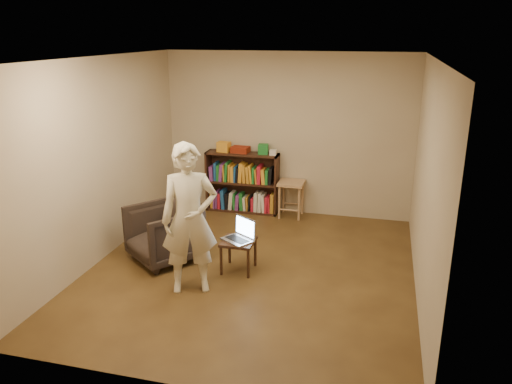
% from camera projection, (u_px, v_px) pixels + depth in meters
% --- Properties ---
extents(floor, '(4.50, 4.50, 0.00)m').
position_uv_depth(floor, '(251.00, 270.00, 6.33)').
color(floor, '#422C15').
rests_on(floor, ground).
extents(ceiling, '(4.50, 4.50, 0.00)m').
position_uv_depth(ceiling, '(250.00, 58.00, 5.53)').
color(ceiling, white).
rests_on(ceiling, wall_back).
extents(wall_back, '(4.00, 0.00, 4.00)m').
position_uv_depth(wall_back, '(287.00, 135.00, 8.00)').
color(wall_back, '#C6B495').
rests_on(wall_back, floor).
extents(wall_left, '(0.00, 4.50, 4.50)m').
position_uv_depth(wall_left, '(101.00, 161.00, 6.40)').
color(wall_left, '#C6B495').
rests_on(wall_left, floor).
extents(wall_right, '(0.00, 4.50, 4.50)m').
position_uv_depth(wall_right, '(427.00, 184.00, 5.45)').
color(wall_right, '#C6B495').
rests_on(wall_right, floor).
extents(bookshelf, '(1.20, 0.30, 1.00)m').
position_uv_depth(bookshelf, '(243.00, 186.00, 8.29)').
color(bookshelf, black).
rests_on(bookshelf, floor).
extents(box_yellow, '(0.22, 0.18, 0.16)m').
position_uv_depth(box_yellow, '(224.00, 147.00, 8.16)').
color(box_yellow, gold).
rests_on(box_yellow, bookshelf).
extents(red_cloth, '(0.30, 0.23, 0.09)m').
position_uv_depth(red_cloth, '(240.00, 150.00, 8.12)').
color(red_cloth, maroon).
rests_on(red_cloth, bookshelf).
extents(box_green, '(0.17, 0.17, 0.16)m').
position_uv_depth(box_green, '(263.00, 149.00, 8.02)').
color(box_green, '#1F742C').
rests_on(box_green, bookshelf).
extents(box_white, '(0.11, 0.11, 0.08)m').
position_uv_depth(box_white, '(273.00, 152.00, 7.95)').
color(box_white, silver).
rests_on(box_white, bookshelf).
extents(stool, '(0.41, 0.41, 0.59)m').
position_uv_depth(stool, '(291.00, 188.00, 8.02)').
color(stool, '#A78151').
rests_on(stool, floor).
extents(armchair, '(1.13, 1.13, 0.74)m').
position_uv_depth(armchair, '(164.00, 233.00, 6.51)').
color(armchair, '#2F251F').
rests_on(armchair, floor).
extents(side_table, '(0.40, 0.40, 0.41)m').
position_uv_depth(side_table, '(238.00, 245.00, 6.22)').
color(side_table, black).
rests_on(side_table, floor).
extents(laptop, '(0.46, 0.43, 0.28)m').
position_uv_depth(laptop, '(240.00, 235.00, 6.20)').
color(laptop, '#BBBCC0').
rests_on(laptop, side_table).
extents(person, '(0.75, 0.63, 1.75)m').
position_uv_depth(person, '(190.00, 219.00, 5.61)').
color(person, beige).
rests_on(person, floor).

